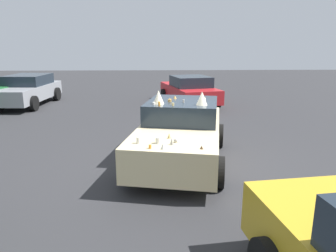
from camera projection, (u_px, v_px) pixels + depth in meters
The scene contains 4 objects.
ground_plane at pixel (180, 161), 7.75m from camera, with size 60.00×60.00×0.00m, color #2D2D30.
art_car_decorated at pixel (181, 132), 7.64m from camera, with size 4.59×2.70×1.76m.
parked_sedan_far_right at pixel (27, 90), 14.99m from camera, with size 4.57×2.27×1.42m.
parked_sedan_near_left at pixel (189, 90), 15.18m from camera, with size 4.53×2.72×1.37m.
Camera 1 is at (-7.28, 0.58, 2.76)m, focal length 33.57 mm.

